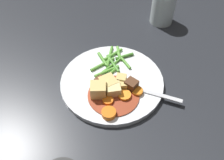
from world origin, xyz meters
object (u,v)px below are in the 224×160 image
carrot_slice_3 (108,101)px  potato_chunk_3 (123,85)px  carrot_slice_2 (109,113)px  fork (143,90)px  potato_chunk_4 (112,90)px  water_glass (163,8)px  carrot_slice_0 (125,95)px  potato_chunk_1 (121,80)px  potato_chunk_2 (98,90)px  meat_chunk_0 (101,83)px  carrot_slice_1 (137,91)px  dinner_plate (112,82)px  meat_chunk_1 (131,85)px  potato_chunk_0 (108,83)px

carrot_slice_3 → potato_chunk_3: 0.06m
carrot_slice_2 → fork: (-0.06, 0.09, -0.00)m
carrot_slice_2 → potato_chunk_4: size_ratio=0.99×
carrot_slice_2 → water_glass: 0.40m
carrot_slice_0 → potato_chunk_1: size_ratio=1.26×
potato_chunk_3 → potato_chunk_2: bearing=-72.8°
fork → meat_chunk_0: bearing=-102.0°
potato_chunk_2 → carrot_slice_2: bearing=19.7°
carrot_slice_0 → water_glass: (-0.31, 0.15, 0.03)m
carrot_slice_3 → potato_chunk_4: 0.03m
carrot_slice_1 → potato_chunk_1: bearing=-133.1°
carrot_slice_3 → dinner_plate: bearing=167.9°
meat_chunk_0 → carrot_slice_2: bearing=8.5°
potato_chunk_2 → potato_chunk_4: (-0.00, 0.03, -0.00)m
potato_chunk_2 → meat_chunk_1: (-0.01, 0.08, -0.00)m
carrot_slice_3 → meat_chunk_0: bearing=-164.9°
potato_chunk_1 → fork: potato_chunk_1 is taller
dinner_plate → fork: bearing=60.5°
carrot_slice_1 → fork: size_ratio=0.16×
fork → water_glass: water_glass is taller
carrot_slice_2 → potato_chunk_2: bearing=-160.3°
carrot_slice_2 → potato_chunk_3: bearing=152.5°
potato_chunk_3 → potato_chunk_4: bearing=-60.8°
carrot_slice_0 → potato_chunk_3: potato_chunk_3 is taller
potato_chunk_3 → carrot_slice_2: bearing=-27.5°
potato_chunk_3 → water_glass: 0.32m
potato_chunk_3 → water_glass: (-0.28, 0.15, 0.03)m
carrot_slice_3 → potato_chunk_1: (-0.06, 0.04, 0.01)m
fork → potato_chunk_0: bearing=-103.0°
carrot_slice_2 → fork: carrot_slice_2 is taller
potato_chunk_2 → meat_chunk_0: potato_chunk_2 is taller
dinner_plate → potato_chunk_4: potato_chunk_4 is taller
potato_chunk_0 → meat_chunk_1: bearing=80.7°
potato_chunk_0 → potato_chunk_2: bearing=-46.5°
meat_chunk_0 → potato_chunk_1: bearing=99.6°
carrot_slice_3 → meat_chunk_0: (-0.05, -0.01, 0.01)m
carrot_slice_1 → potato_chunk_3: size_ratio=1.13×
fork → meat_chunk_1: bearing=-110.0°
carrot_slice_0 → carrot_slice_2: 0.06m
dinner_plate → carrot_slice_3: bearing=-12.1°
carrot_slice_2 → potato_chunk_0: bearing=177.2°
potato_chunk_4 → potato_chunk_3: bearing=119.2°
carrot_slice_2 → meat_chunk_1: (-0.07, 0.06, 0.01)m
potato_chunk_0 → potato_chunk_3: size_ratio=1.56×
potato_chunk_0 → fork: 0.08m
potato_chunk_1 → fork: 0.06m
potato_chunk_1 → potato_chunk_2: potato_chunk_2 is taller
carrot_slice_0 → carrot_slice_3: 0.04m
dinner_plate → potato_chunk_0: 0.03m
potato_chunk_1 → carrot_slice_2: bearing=-21.7°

